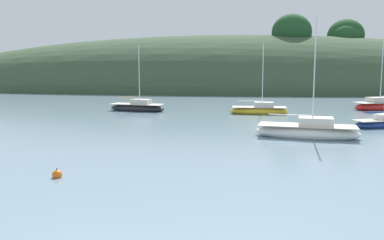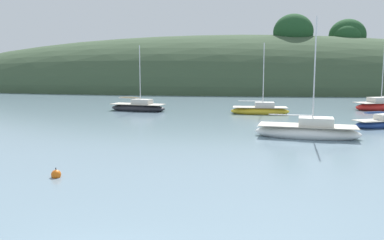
{
  "view_description": "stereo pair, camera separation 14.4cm",
  "coord_description": "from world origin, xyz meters",
  "px_view_note": "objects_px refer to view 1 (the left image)",
  "views": [
    {
      "loc": [
        3.53,
        -7.83,
        4.84
      ],
      "look_at": [
        0.0,
        20.0,
        1.2
      ],
      "focal_mm": 36.9,
      "sensor_mm": 36.0,
      "label": 1
    },
    {
      "loc": [
        3.67,
        -7.81,
        4.84
      ],
      "look_at": [
        0.0,
        20.0,
        1.2
      ],
      "focal_mm": 36.9,
      "sensor_mm": 36.0,
      "label": 2
    }
  ],
  "objects_px": {
    "sailboat_yellow_far": "(308,131)",
    "sailboat_grey_yawl": "(381,123)",
    "sailboat_teal_outer": "(382,106)",
    "mooring_buoy_channel": "(57,175)",
    "sailboat_red_portside": "(137,107)",
    "sailboat_orange_cutter": "(260,110)"
  },
  "relations": [
    {
      "from": "sailboat_red_portside",
      "to": "mooring_buoy_channel",
      "type": "distance_m",
      "value": 28.33
    },
    {
      "from": "sailboat_grey_yawl",
      "to": "sailboat_orange_cutter",
      "type": "distance_m",
      "value": 13.05
    },
    {
      "from": "sailboat_grey_yawl",
      "to": "mooring_buoy_channel",
      "type": "height_order",
      "value": "sailboat_grey_yawl"
    },
    {
      "from": "sailboat_red_portside",
      "to": "sailboat_orange_cutter",
      "type": "height_order",
      "value": "sailboat_orange_cutter"
    },
    {
      "from": "sailboat_yellow_far",
      "to": "sailboat_teal_outer",
      "type": "height_order",
      "value": "sailboat_teal_outer"
    },
    {
      "from": "sailboat_teal_outer",
      "to": "sailboat_yellow_far",
      "type": "bearing_deg",
      "value": -119.7
    },
    {
      "from": "sailboat_grey_yawl",
      "to": "mooring_buoy_channel",
      "type": "bearing_deg",
      "value": -137.65
    },
    {
      "from": "sailboat_grey_yawl",
      "to": "sailboat_orange_cutter",
      "type": "bearing_deg",
      "value": 138.06
    },
    {
      "from": "sailboat_yellow_far",
      "to": "mooring_buoy_channel",
      "type": "height_order",
      "value": "sailboat_yellow_far"
    },
    {
      "from": "sailboat_yellow_far",
      "to": "sailboat_teal_outer",
      "type": "xyz_separation_m",
      "value": [
        12.0,
        21.04,
        0.01
      ]
    },
    {
      "from": "sailboat_orange_cutter",
      "to": "sailboat_teal_outer",
      "type": "bearing_deg",
      "value": 23.53
    },
    {
      "from": "sailboat_orange_cutter",
      "to": "mooring_buoy_channel",
      "type": "xyz_separation_m",
      "value": [
        -10.11,
        -26.78,
        -0.26
      ]
    },
    {
      "from": "sailboat_yellow_far",
      "to": "sailboat_orange_cutter",
      "type": "bearing_deg",
      "value": 100.67
    },
    {
      "from": "sailboat_teal_outer",
      "to": "mooring_buoy_channel",
      "type": "distance_m",
      "value": 41.48
    },
    {
      "from": "sailboat_grey_yawl",
      "to": "sailboat_orange_cutter",
      "type": "relative_size",
      "value": 0.91
    },
    {
      "from": "sailboat_yellow_far",
      "to": "sailboat_grey_yawl",
      "type": "xyz_separation_m",
      "value": [
        6.95,
        5.89,
        -0.09
      ]
    },
    {
      "from": "sailboat_yellow_far",
      "to": "sailboat_orange_cutter",
      "type": "height_order",
      "value": "sailboat_yellow_far"
    },
    {
      "from": "sailboat_grey_yawl",
      "to": "sailboat_teal_outer",
      "type": "bearing_deg",
      "value": 71.57
    },
    {
      "from": "sailboat_yellow_far",
      "to": "sailboat_red_portside",
      "type": "relative_size",
      "value": 1.12
    },
    {
      "from": "sailboat_yellow_far",
      "to": "sailboat_grey_yawl",
      "type": "distance_m",
      "value": 9.12
    },
    {
      "from": "sailboat_teal_outer",
      "to": "sailboat_orange_cutter",
      "type": "bearing_deg",
      "value": -156.47
    },
    {
      "from": "sailboat_grey_yawl",
      "to": "sailboat_red_portside",
      "type": "height_order",
      "value": "sailboat_red_portside"
    }
  ]
}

